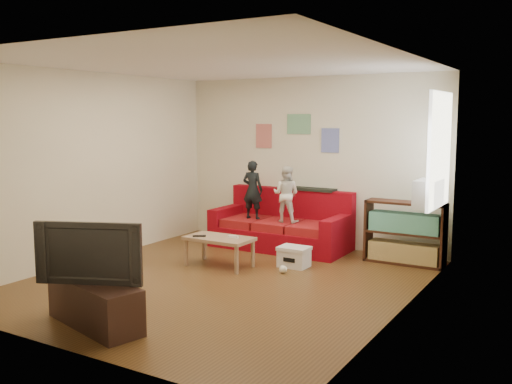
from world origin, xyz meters
The scene contains 17 objects.
room_shell centered at (0.00, 0.00, 1.35)m, with size 4.52×5.02×2.72m.
sofa centered at (-0.26, 2.07, 0.32)m, with size 2.14×0.99×0.94m.
child_a centered at (-0.72, 1.90, 0.92)m, with size 0.34×0.22×0.93m, color black.
child_b centered at (-0.12, 1.90, 0.89)m, with size 0.42×0.33×0.87m, color white.
coffee_table centered at (-0.46, 0.58, 0.36)m, with size 0.93×0.51×0.42m.
remote centered at (-0.71, 0.46, 0.43)m, with size 0.18×0.05×0.02m, color black.
game_controller centered at (-0.26, 0.63, 0.43)m, with size 0.15×0.04×0.03m, color white.
bookshelf centered at (1.70, 2.05, 0.40)m, with size 1.11×0.33×0.89m.
window centered at (2.22, 1.65, 1.64)m, with size 0.04×1.08×1.48m, color white.
ac_unit centered at (2.10, 1.65, 1.08)m, with size 0.28×0.55×0.35m, color #B7B2A3.
artwork_left centered at (-0.85, 2.48, 1.75)m, with size 0.30×0.01×0.40m, color #D87266.
artwork_center centered at (-0.20, 2.48, 1.95)m, with size 0.42×0.01×0.32m, color #72B27F.
artwork_right centered at (0.35, 2.48, 1.70)m, with size 0.30×0.01×0.38m, color #727FCC.
file_box centered at (0.44, 1.09, 0.15)m, with size 0.41×0.31×0.29m.
tv_stand centered at (-0.23, -1.94, 0.23)m, with size 1.21×0.40×0.45m, color #39231D.
television centered at (-0.23, -1.94, 0.76)m, with size 1.06×0.14×0.61m, color black.
tissue centered at (0.47, 0.72, 0.05)m, with size 0.10×0.10×0.10m, color white.
Camera 1 is at (3.92, -5.80, 2.05)m, focal length 40.00 mm.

